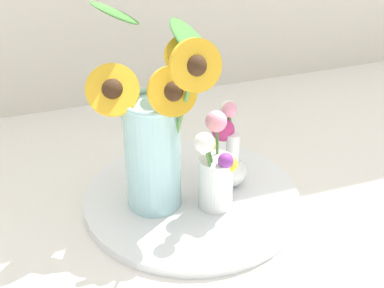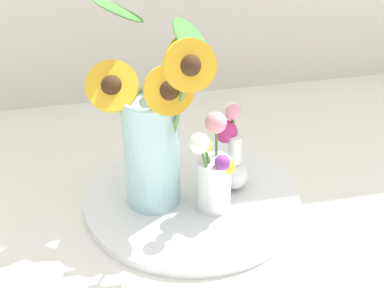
# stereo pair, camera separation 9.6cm
# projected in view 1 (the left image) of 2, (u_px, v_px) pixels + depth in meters

# --- Properties ---
(ground_plane) EXTENTS (6.00, 6.00, 0.00)m
(ground_plane) POSITION_uv_depth(u_px,v_px,m) (231.00, 231.00, 0.95)
(ground_plane) COLOR silver
(serving_tray) EXTENTS (0.41, 0.41, 0.02)m
(serving_tray) POSITION_uv_depth(u_px,v_px,m) (192.00, 198.00, 1.02)
(serving_tray) COLOR silver
(serving_tray) RESTS_ON ground_plane
(mason_jar_sunflowers) EXTENTS (0.23, 0.20, 0.38)m
(mason_jar_sunflowers) POSITION_uv_depth(u_px,v_px,m) (155.00, 135.00, 0.92)
(mason_jar_sunflowers) COLOR #9ED1D6
(mason_jar_sunflowers) RESTS_ON serving_tray
(vase_small_center) EXTENTS (0.09, 0.09, 0.18)m
(vase_small_center) POSITION_uv_depth(u_px,v_px,m) (216.00, 171.00, 0.95)
(vase_small_center) COLOR white
(vase_small_center) RESTS_ON serving_tray
(vase_bulb_right) EXTENTS (0.06, 0.07, 0.17)m
(vase_bulb_right) POSITION_uv_depth(u_px,v_px,m) (229.00, 150.00, 1.02)
(vase_bulb_right) COLOR white
(vase_bulb_right) RESTS_ON serving_tray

